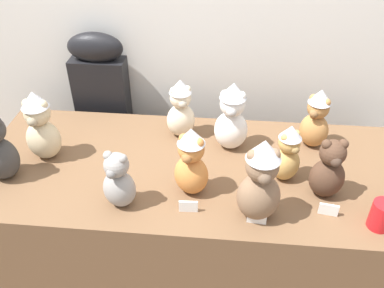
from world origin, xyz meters
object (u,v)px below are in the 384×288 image
(display_table, at_px, (192,224))
(teddy_bear_sand, at_px, (40,127))
(teddy_bear_caramel, at_px, (316,119))
(party_cup_red, at_px, (381,215))
(teddy_bear_ginger, at_px, (191,162))
(teddy_bear_ash, at_px, (118,181))
(teddy_bear_snow, at_px, (232,117))
(instrument_case, at_px, (106,124))
(teddy_bear_mocha, at_px, (260,182))
(teddy_bear_cream, at_px, (181,109))
(teddy_bear_honey, at_px, (288,154))
(teddy_bear_cocoa, at_px, (329,170))

(display_table, xyz_separation_m, teddy_bear_sand, (-0.63, 0.01, 0.51))
(teddy_bear_caramel, height_order, party_cup_red, teddy_bear_caramel)
(display_table, distance_m, teddy_bear_ginger, 0.52)
(teddy_bear_ash, distance_m, teddy_bear_caramel, 0.89)
(display_table, relative_size, party_cup_red, 16.66)
(teddy_bear_snow, bearing_deg, teddy_bear_caramel, 11.62)
(teddy_bear_sand, bearing_deg, display_table, 1.19)
(display_table, relative_size, instrument_case, 1.71)
(teddy_bear_mocha, bearing_deg, teddy_bear_cream, 116.18)
(teddy_bear_ash, distance_m, teddy_bear_ginger, 0.28)
(display_table, bearing_deg, teddy_bear_ginger, -85.78)
(party_cup_red, bearing_deg, teddy_bear_honey, 143.26)
(teddy_bear_cocoa, xyz_separation_m, teddy_bear_snow, (-0.37, 0.27, 0.04))
(teddy_bear_ash, relative_size, teddy_bear_sand, 0.76)
(teddy_bear_honey, distance_m, teddy_bear_ginger, 0.39)
(display_table, relative_size, teddy_bear_ginger, 6.17)
(teddy_bear_honey, xyz_separation_m, teddy_bear_mocha, (-0.12, -0.23, 0.04))
(teddy_bear_cream, bearing_deg, teddy_bear_cocoa, -49.74)
(teddy_bear_cocoa, height_order, party_cup_red, teddy_bear_cocoa)
(teddy_bear_caramel, bearing_deg, teddy_bear_snow, -139.46)
(display_table, height_order, teddy_bear_mocha, teddy_bear_mocha)
(teddy_bear_snow, height_order, party_cup_red, teddy_bear_snow)
(teddy_bear_ash, relative_size, party_cup_red, 2.21)
(teddy_bear_caramel, bearing_deg, party_cup_red, -37.26)
(teddy_bear_caramel, relative_size, party_cup_red, 2.57)
(teddy_bear_sand, bearing_deg, teddy_bear_cream, 23.80)
(teddy_bear_ginger, distance_m, teddy_bear_sand, 0.66)
(teddy_bear_sand, bearing_deg, party_cup_red, -9.62)
(teddy_bear_mocha, bearing_deg, teddy_bear_ginger, 148.10)
(teddy_bear_ginger, height_order, party_cup_red, teddy_bear_ginger)
(teddy_bear_ash, relative_size, teddy_bear_cream, 0.85)
(teddy_bear_cream, xyz_separation_m, teddy_bear_ginger, (0.08, -0.38, 0.01))
(teddy_bear_ash, xyz_separation_m, teddy_bear_cream, (0.17, 0.48, 0.03))
(teddy_bear_sand, bearing_deg, teddy_bear_cocoa, -4.04)
(teddy_bear_sand, xyz_separation_m, teddy_bear_snow, (0.79, 0.15, 0.00))
(teddy_bear_honey, relative_size, teddy_bear_cream, 0.89)
(instrument_case, relative_size, teddy_bear_ginger, 3.60)
(teddy_bear_ash, height_order, teddy_bear_caramel, teddy_bear_caramel)
(teddy_bear_mocha, xyz_separation_m, party_cup_red, (0.43, -0.01, -0.11))
(teddy_bear_snow, bearing_deg, teddy_bear_sand, -165.71)
(teddy_bear_ash, bearing_deg, teddy_bear_honey, 31.62)
(party_cup_red, bearing_deg, teddy_bear_cream, 146.88)
(teddy_bear_ash, height_order, teddy_bear_mocha, teddy_bear_mocha)
(instrument_case, height_order, teddy_bear_caramel, instrument_case)
(teddy_bear_cocoa, bearing_deg, teddy_bear_ash, -177.55)
(party_cup_red, bearing_deg, teddy_bear_caramel, 109.98)
(teddy_bear_caramel, relative_size, teddy_bear_cream, 0.99)
(teddy_bear_ginger, relative_size, teddy_bear_sand, 0.92)
(teddy_bear_cocoa, relative_size, party_cup_red, 2.36)
(teddy_bear_honey, distance_m, teddy_bear_ash, 0.66)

